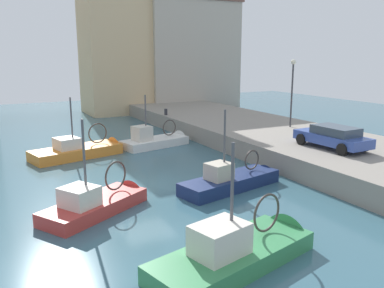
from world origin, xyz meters
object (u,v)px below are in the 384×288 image
quay_streetlamp (292,82)px  fishing_boat_green (243,257)px  fishing_boat_red (102,207)px  fishing_boat_white (159,144)px  parked_car_blue (333,137)px  mooring_bollard_north (166,112)px  fishing_boat_navy (235,185)px  fishing_boat_orange (83,154)px

quay_streetlamp → fishing_boat_green: bearing=-135.2°
fishing_boat_red → fishing_boat_white: size_ratio=0.95×
parked_car_blue → mooring_bollard_north: bearing=100.7°
fishing_boat_navy → fishing_boat_red: 6.60m
fishing_boat_white → fishing_boat_orange: (-5.55, -0.61, -0.03)m
fishing_boat_orange → mooring_bollard_north: size_ratio=12.05×
fishing_boat_red → quay_streetlamp: size_ratio=1.14×
fishing_boat_green → quay_streetlamp: quay_streetlamp is taller
fishing_boat_red → fishing_boat_white: bearing=55.8°
fishing_boat_green → fishing_boat_white: bearing=75.7°
mooring_bollard_north → quay_streetlamp: quay_streetlamp is taller
fishing_boat_orange → parked_car_blue: size_ratio=1.50×
fishing_boat_orange → parked_car_blue: bearing=-38.8°
fishing_boat_white → parked_car_blue: bearing=-58.2°
fishing_boat_red → fishing_boat_green: bearing=-66.2°
mooring_bollard_north → fishing_boat_navy: bearing=-102.4°
fishing_boat_navy → mooring_bollard_north: size_ratio=11.59×
fishing_boat_green → fishing_boat_orange: fishing_boat_green is taller
fishing_boat_navy → fishing_boat_white: bearing=87.9°
fishing_boat_navy → fishing_boat_orange: size_ratio=0.96×
fishing_boat_white → mooring_bollard_north: bearing=61.9°
fishing_boat_orange → fishing_boat_navy: bearing=-62.1°
fishing_boat_navy → fishing_boat_red: fishing_boat_red is taller
fishing_boat_red → fishing_boat_white: (6.99, 10.28, -0.00)m
fishing_boat_red → quay_streetlamp: 17.74m
fishing_boat_green → fishing_boat_orange: (-1.34, 15.97, -0.03)m
fishing_boat_green → fishing_boat_orange: 16.02m
fishing_boat_green → fishing_boat_white: fishing_boat_green is taller
fishing_boat_orange → parked_car_blue: fishing_boat_orange is taller
parked_car_blue → quay_streetlamp: (2.60, 6.52, 2.59)m
mooring_bollard_north → fishing_boat_green: bearing=-108.2°
fishing_boat_navy → fishing_boat_white: (0.38, 10.37, 0.03)m
fishing_boat_white → fishing_boat_green: bearing=-104.3°
parked_car_blue → mooring_bollard_north: 16.43m
fishing_boat_orange → mooring_bollard_north: 11.07m
fishing_boat_green → fishing_boat_orange: bearing=94.8°
fishing_boat_red → fishing_boat_navy: bearing=-0.8°
fishing_boat_orange → quay_streetlamp: bearing=-11.7°
fishing_boat_red → fishing_boat_orange: (1.44, 9.67, -0.03)m
parked_car_blue → fishing_boat_navy: bearing=-177.8°
fishing_boat_white → fishing_boat_orange: bearing=-173.8°
fishing_boat_white → quay_streetlamp: bearing=-22.1°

